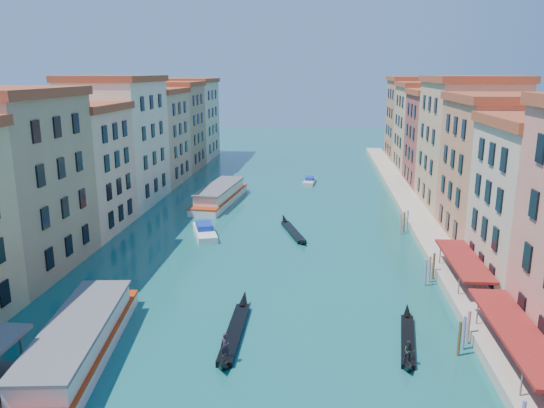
{
  "coord_description": "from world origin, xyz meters",
  "views": [
    {
      "loc": [
        7.48,
        -13.53,
        21.58
      ],
      "look_at": [
        1.67,
        48.69,
        5.95
      ],
      "focal_mm": 35.0,
      "sensor_mm": 36.0,
      "label": 1
    }
  ],
  "objects": [
    {
      "name": "vaporetto_far",
      "position": [
        -9.41,
        72.64,
        1.34
      ],
      "size": [
        6.54,
        20.37,
        2.98
      ],
      "rotation": [
        0.0,
        0.0,
        -0.1
      ],
      "color": "silver",
      "rests_on": "ground"
    },
    {
      "name": "mooring_poles_right",
      "position": [
        19.1,
        28.8,
        1.3
      ],
      "size": [
        1.44,
        54.24,
        3.2
      ],
      "color": "brown",
      "rests_on": "ground"
    },
    {
      "name": "quay",
      "position": [
        22.0,
        65.0,
        0.5
      ],
      "size": [
        4.0,
        140.0,
        1.0
      ],
      "primitive_type": "cube",
      "color": "#AA9D89",
      "rests_on": "ground"
    },
    {
      "name": "left_bank_palazzos",
      "position": [
        -26.0,
        64.68,
        9.71
      ],
      "size": [
        12.8,
        128.4,
        21.0
      ],
      "color": "tan",
      "rests_on": "ground"
    },
    {
      "name": "gondola_right",
      "position": [
        14.86,
        26.5,
        0.43
      ],
      "size": [
        2.39,
        11.23,
        2.24
      ],
      "rotation": [
        0.0,
        0.0,
        -0.14
      ],
      "color": "black",
      "rests_on": "ground"
    },
    {
      "name": "gondola_far",
      "position": [
        3.82,
        56.19,
        0.36
      ],
      "size": [
        4.66,
        12.25,
        1.78
      ],
      "rotation": [
        0.0,
        0.0,
        0.3
      ],
      "color": "black",
      "rests_on": "ground"
    },
    {
      "name": "vaporetto_near",
      "position": [
        -10.79,
        21.85,
        1.37
      ],
      "size": [
        7.07,
        20.81,
        3.03
      ],
      "rotation": [
        0.0,
        0.0,
        0.12
      ],
      "color": "silver",
      "rests_on": "ground"
    },
    {
      "name": "right_bank_palazzos",
      "position": [
        30.0,
        65.0,
        9.75
      ],
      "size": [
        12.8,
        128.4,
        21.0
      ],
      "color": "maroon",
      "rests_on": "ground"
    },
    {
      "name": "gondola_fore",
      "position": [
        0.56,
        26.59,
        0.46
      ],
      "size": [
        1.29,
        13.52,
        2.7
      ],
      "rotation": [
        0.0,
        0.0,
        0.0
      ],
      "color": "black",
      "rests_on": "ground"
    },
    {
      "name": "motorboat_far",
      "position": [
        5.29,
        89.92,
        0.5
      ],
      "size": [
        2.49,
        6.36,
        1.29
      ],
      "rotation": [
        0.0,
        0.0,
        -0.09
      ],
      "color": "beige",
      "rests_on": "ground"
    },
    {
      "name": "restaurant_awnings",
      "position": [
        22.19,
        23.0,
        2.99
      ],
      "size": [
        3.2,
        44.55,
        3.12
      ],
      "color": "maroon",
      "rests_on": "ground"
    },
    {
      "name": "motorboat_mid",
      "position": [
        -7.96,
        53.9,
        0.64
      ],
      "size": [
        4.92,
        8.29,
        1.64
      ],
      "rotation": [
        0.0,
        0.0,
        0.33
      ],
      "color": "white",
      "rests_on": "ground"
    }
  ]
}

